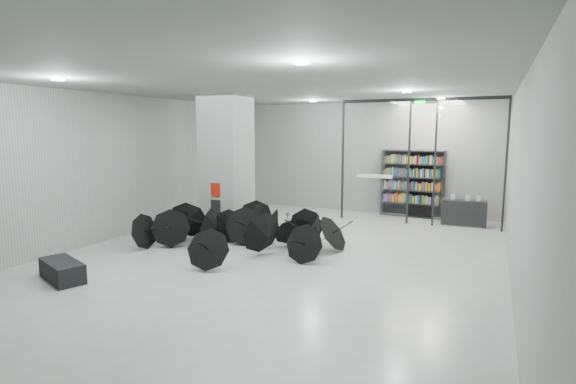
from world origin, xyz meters
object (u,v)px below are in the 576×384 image
at_px(shop_counter, 464,213).
at_px(umbrella_cluster, 248,234).
at_px(bookshelf, 412,184).
at_px(bench, 62,270).
at_px(column, 227,165).

relative_size(shop_counter, umbrella_cluster, 0.25).
bearing_deg(bookshelf, umbrella_cluster, -115.20).
distance_m(bench, bookshelf, 11.16).
bearing_deg(bench, shop_counter, 72.91).
bearing_deg(shop_counter, umbrella_cluster, -135.89).
height_order(column, shop_counter, column).
bearing_deg(shop_counter, bookshelf, 155.21).
height_order(bookshelf, umbrella_cluster, bookshelf).
relative_size(bench, shop_counter, 0.92).
relative_size(bookshelf, shop_counter, 1.73).
bearing_deg(column, umbrella_cluster, -40.27).
distance_m(column, bench, 5.40).
relative_size(column, shop_counter, 2.98).
distance_m(column, umbrella_cluster, 2.44).
relative_size(bench, umbrella_cluster, 0.23).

